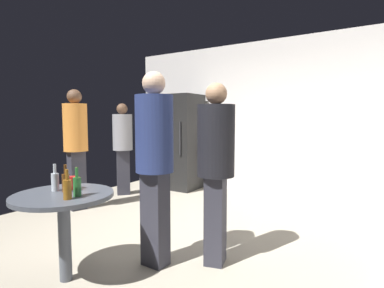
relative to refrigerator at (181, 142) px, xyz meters
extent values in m
cube|color=#B2A893|center=(1.43, -2.20, -0.95)|extent=(5.20, 5.20, 0.10)
cube|color=silver|center=(1.43, 0.43, 0.45)|extent=(5.32, 0.06, 2.70)
cube|color=black|center=(0.00, 0.00, 0.00)|extent=(0.70, 0.65, 1.80)
cube|color=#262628|center=(0.21, -0.34, 0.09)|extent=(0.03, 0.03, 0.60)
cylinder|color=#4C515B|center=(1.11, -3.33, -0.55)|extent=(0.10, 0.10, 0.70)
cylinder|color=#4C515B|center=(1.11, -3.33, -0.18)|extent=(0.80, 0.80, 0.03)
cylinder|color=#8C5919|center=(1.30, -3.42, -0.09)|extent=(0.06, 0.06, 0.15)
cylinder|color=#8C5919|center=(1.30, -3.42, 0.02)|extent=(0.02, 0.02, 0.08)
cylinder|color=#593314|center=(1.08, -3.28, -0.09)|extent=(0.06, 0.06, 0.15)
cylinder|color=#593314|center=(1.08, -3.28, 0.02)|extent=(0.02, 0.02, 0.08)
cylinder|color=#26662D|center=(1.28, -3.32, -0.09)|extent=(0.06, 0.06, 0.15)
cylinder|color=#26662D|center=(1.28, -3.32, 0.02)|extent=(0.02, 0.02, 0.08)
cylinder|color=silver|center=(0.97, -3.30, -0.09)|extent=(0.06, 0.06, 0.15)
cylinder|color=silver|center=(0.97, -3.30, 0.02)|extent=(0.02, 0.02, 0.08)
cylinder|color=red|center=(1.03, -3.18, -0.11)|extent=(0.08, 0.08, 0.11)
cube|color=#2D2D38|center=(1.57, -2.71, -0.47)|extent=(0.23, 0.18, 0.87)
cylinder|color=navy|center=(1.57, -2.71, 0.31)|extent=(0.35, 0.35, 0.69)
sphere|color=#D8AD8C|center=(1.57, -2.71, 0.76)|extent=(0.21, 0.21, 0.21)
cube|color=#2D2D38|center=(-0.51, -1.99, -0.46)|extent=(0.22, 0.25, 0.87)
cylinder|color=orange|center=(-0.51, -1.99, 0.32)|extent=(0.41, 0.41, 0.69)
sphere|color=brown|center=(-0.51, -1.99, 0.76)|extent=(0.21, 0.21, 0.21)
cube|color=#2D2D38|center=(-0.58, -0.98, -0.50)|extent=(0.27, 0.28, 0.79)
cylinder|color=gray|center=(-0.58, -0.98, 0.21)|extent=(0.48, 0.48, 0.63)
sphere|color=brown|center=(-0.58, -0.98, 0.62)|extent=(0.19, 0.19, 0.19)
cube|color=#2D2D38|center=(2.02, -2.39, -0.49)|extent=(0.22, 0.26, 0.82)
cylinder|color=black|center=(2.02, -2.39, 0.25)|extent=(0.42, 0.42, 0.65)
sphere|color=tan|center=(2.02, -2.39, 0.67)|extent=(0.20, 0.20, 0.20)
camera|label=1|loc=(3.31, -4.82, 0.45)|focal=28.45mm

